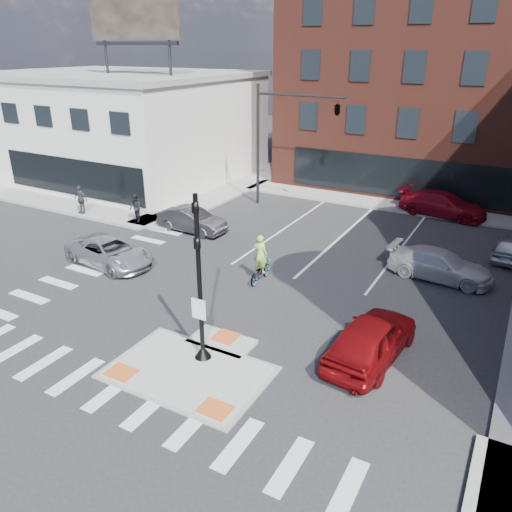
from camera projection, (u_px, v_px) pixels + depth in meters
The scene contains 18 objects.
ground at pixel (197, 365), 17.42m from camera, with size 120.00×120.00×0.00m, color #28282B.
refuge_island at pixel (192, 368), 17.19m from camera, with size 5.40×4.65×0.13m.
sidewalk_nw at pixel (132, 194), 37.18m from camera, with size 23.50×20.50×0.15m.
sidewalk_n at pixel (422, 209), 33.74m from camera, with size 26.00×3.00×0.15m, color gray.
building_nw at pixel (118, 124), 41.66m from camera, with size 20.40×16.40×14.40m.
building_n at pixel (463, 80), 38.75m from camera, with size 24.40×18.40×15.50m.
building_far_left at pixel (422, 93), 59.06m from camera, with size 10.00×12.00×10.00m, color slate.
signal_pole at pixel (200, 301), 16.81m from camera, with size 0.60×0.60×5.98m.
mast_arm_signal at pixel (314, 116), 31.02m from camera, with size 6.10×2.24×8.00m.
silver_suv at pixel (110, 252), 25.13m from camera, with size 2.29×4.97×1.38m, color #B7B9BF.
red_sedan at pixel (371, 338), 17.47m from camera, with size 1.98×4.91×1.67m, color maroon.
white_pickup at pixel (440, 265), 23.65m from camera, with size 1.96×4.82×1.40m, color silver.
bg_car_dark at pixel (192, 220), 29.62m from camera, with size 1.51×4.32×1.42m, color #27262B.
bg_car_silver at pixel (511, 247), 25.93m from camera, with size 1.52×3.78×1.29m, color silver.
bg_car_red at pixel (443, 204), 32.29m from camera, with size 2.22×5.46×1.58m, color maroon.
cyclist at pixel (260, 266), 23.32m from camera, with size 0.69×1.87×2.32m.
pedestrian_a at pixel (135, 208), 30.80m from camera, with size 0.84×0.66×1.74m, color black.
pedestrian_b at pixel (81, 199), 32.29m from camera, with size 1.08×0.45×1.84m, color #36323D.
Camera 1 is at (8.88, -11.69, 10.34)m, focal length 35.00 mm.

